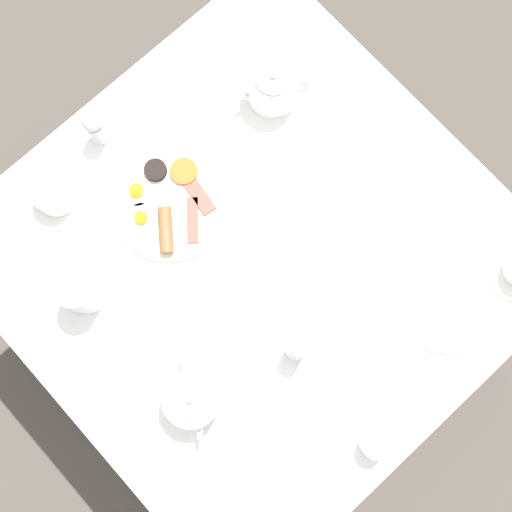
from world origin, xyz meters
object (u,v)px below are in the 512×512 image
teapot_near (273,86)px  breakfast_plate (167,201)px  teapot_far (192,398)px  salt_grinder (95,127)px  pepper_grinder (297,349)px  spoon_for_tea (234,506)px  knife_by_plate (350,287)px  napkin_folded (447,326)px  teacup_with_saucer_left (54,196)px  water_glass_tall (80,292)px  fork_spare (311,198)px  creamer_jug (375,445)px  fork_by_plate (400,153)px

teapot_near → breakfast_plate: bearing=24.2°
teapot_far → salt_grinder: (0.23, 0.58, 0.01)m
pepper_grinder → spoon_for_tea: 0.34m
breakfast_plate → knife_by_plate: (0.17, -0.41, -0.01)m
spoon_for_tea → napkin_folded: bearing=-3.4°
teacup_with_saucer_left → salt_grinder: (0.16, 0.05, 0.03)m
knife_by_plate → spoon_for_tea: 0.52m
teacup_with_saucer_left → knife_by_plate: teacup_with_saucer_left is taller
water_glass_tall → teapot_near: bearing=6.5°
spoon_for_tea → salt_grinder: bearing=68.6°
fork_spare → creamer_jug: bearing=-119.4°
salt_grinder → fork_spare: size_ratio=0.67×
napkin_folded → knife_by_plate: (-0.09, 0.20, -0.00)m
teapot_near → fork_spare: (-0.10, -0.24, -0.05)m
teapot_near → teacup_with_saucer_left: bearing=4.4°
teapot_far → pepper_grinder: bearing=102.0°
pepper_grinder → fork_by_plate: 0.50m
teacup_with_saucer_left → water_glass_tall: size_ratio=1.15×
teapot_far → fork_spare: size_ratio=1.08×
napkin_folded → spoon_for_tea: 0.58m
water_glass_tall → knife_by_plate: bearing=-40.5°
teapot_near → napkin_folded: size_ratio=1.30×
breakfast_plate → fork_spare: bearing=-40.8°
salt_grinder → fork_spare: 0.50m
teapot_far → teacup_with_saucer_left: size_ratio=1.26×
water_glass_tall → fork_spare: bearing=-18.3°
spoon_for_tea → water_glass_tall: bearing=83.9°
teacup_with_saucer_left → water_glass_tall: water_glass_tall is taller
pepper_grinder → fork_spare: 0.34m
teapot_far → creamer_jug: 0.38m
teacup_with_saucer_left → spoon_for_tea: (-0.15, -0.74, -0.03)m
napkin_folded → pepper_grinder: bearing=146.9°
napkin_folded → fork_by_plate: (0.20, 0.34, -0.00)m
teapot_near → teacup_with_saucer_left: 0.54m
napkin_folded → knife_by_plate: bearing=115.3°
fork_by_plate → fork_spare: (-0.22, 0.06, 0.00)m
teapot_near → pepper_grinder: size_ratio=1.73×
knife_by_plate → spoon_for_tea: bearing=-161.3°
pepper_grinder → creamer_jug: bearing=-92.7°
salt_grinder → knife_by_plate: 0.65m
teacup_with_saucer_left → fork_spare: teacup_with_saucer_left is taller
teacup_with_saucer_left → salt_grinder: salt_grinder is taller
teacup_with_saucer_left → fork_spare: 0.56m
breakfast_plate → creamer_jug: bearing=-92.1°
creamer_jug → spoon_for_tea: bearing=160.7°
fork_spare → fork_by_plate: bearing=-15.0°
teapot_near → water_glass_tall: size_ratio=1.56×
teapot_far → napkin_folded: 0.56m
fork_spare → napkin_folded: bearing=-86.9°
breakfast_plate → fork_by_plate: size_ratio=1.86×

